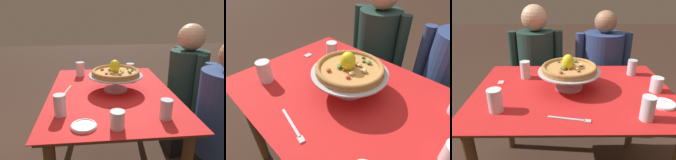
% 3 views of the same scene
% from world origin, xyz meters
% --- Properties ---
extents(dining_table, '(1.23, 0.87, 0.76)m').
position_xyz_m(dining_table, '(0.00, 0.00, 0.64)').
color(dining_table, brown).
rests_on(dining_table, ground).
extents(pizza_stand, '(0.39, 0.39, 0.12)m').
position_xyz_m(pizza_stand, '(-0.02, 0.04, 0.84)').
color(pizza_stand, '#B7B7C1').
rests_on(pizza_stand, dining_table).
extents(pizza, '(0.34, 0.34, 0.11)m').
position_xyz_m(pizza, '(-0.03, 0.04, 0.90)').
color(pizza, '#BC8447').
rests_on(pizza, pizza_stand).
extents(water_glass_back_left, '(0.07, 0.07, 0.12)m').
position_xyz_m(water_glass_back_left, '(-0.33, 0.20, 0.81)').
color(water_glass_back_left, white).
rests_on(water_glass_back_left, dining_table).
extents(water_glass_front_left, '(0.08, 0.08, 0.12)m').
position_xyz_m(water_glass_front_left, '(-0.41, -0.23, 0.81)').
color(water_glass_front_left, white).
rests_on(water_glass_front_left, dining_table).
extents(dinner_fork, '(0.21, 0.06, 0.01)m').
position_xyz_m(dinner_fork, '(-0.02, -0.32, 0.76)').
color(dinner_fork, '#B7B7C1').
rests_on(dinner_fork, dining_table).
extents(sugar_packet, '(0.04, 0.05, 0.00)m').
position_xyz_m(sugar_packet, '(-0.48, 0.12, 0.76)').
color(sugar_packet, beige).
rests_on(sugar_packet, dining_table).
extents(diner_left, '(0.49, 0.35, 1.21)m').
position_xyz_m(diner_left, '(-0.31, 0.72, 0.59)').
color(diner_left, black).
rests_on(diner_left, ground).
extents(diner_right, '(0.52, 0.38, 1.16)m').
position_xyz_m(diner_right, '(0.31, 0.70, 0.57)').
color(diner_right, black).
rests_on(diner_right, ground).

